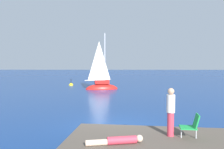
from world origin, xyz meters
TOP-DOWN VIEW (x-y plane):
  - ground_plane at (0.00, 0.00)m, footprint 160.00×160.00m
  - boulder_seaward at (3.05, -1.93)m, footprint 1.29×1.34m
  - boulder_inland at (3.08, -1.87)m, footprint 0.97×0.99m
  - sailboat_near at (-1.63, 15.09)m, footprint 3.75×1.95m
  - person_sunbather at (0.06, -4.01)m, footprint 1.75×0.52m
  - person_standing at (1.84, -3.17)m, footprint 0.28×0.28m
  - beach_chair at (2.48, -3.39)m, footprint 0.65×0.55m
  - marker_buoy at (-5.88, 19.50)m, footprint 0.56×0.56m

SIDE VIEW (x-z plane):
  - ground_plane at x=0.00m, z-range 0.00..0.00m
  - boulder_seaward at x=3.05m, z-range -0.32..0.32m
  - boulder_inland at x=3.08m, z-range -0.27..0.27m
  - marker_buoy at x=-5.88m, z-range -0.56..0.57m
  - sailboat_near at x=-1.63m, z-range -3.03..3.77m
  - person_sunbather at x=0.06m, z-range 0.54..0.79m
  - beach_chair at x=2.48m, z-range 0.59..1.39m
  - person_standing at x=1.84m, z-range 0.60..2.22m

